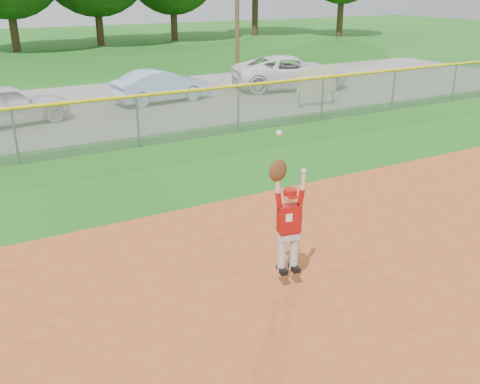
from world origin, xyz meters
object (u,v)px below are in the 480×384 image
object	(u,v)px
car_white_b	(290,72)
sponsor_sign	(317,81)
car_blue	(161,86)
ballplayer	(287,217)
car_white_a	(7,105)

from	to	relation	value
car_white_b	sponsor_sign	world-z (taller)	sponsor_sign
sponsor_sign	car_blue	bearing A→B (deg)	141.86
car_blue	ballplayer	world-z (taller)	ballplayer
car_white_b	car_white_a	bearing A→B (deg)	108.90
car_blue	ballplayer	distance (m)	14.66
sponsor_sign	ballplayer	distance (m)	13.39
car_white_a	car_blue	world-z (taller)	car_white_a
car_white_a	car_white_b	xyz separation A→B (m)	(12.07, 0.92, 0.04)
car_blue	car_white_b	world-z (taller)	car_white_b
sponsor_sign	ballplayer	bearing A→B (deg)	-129.08
car_blue	ballplayer	size ratio (longest dim) A/B	1.71
car_white_b	ballplayer	bearing A→B (deg)	159.84
car_blue	car_white_b	bearing A→B (deg)	-97.64
ballplayer	car_white_a	bearing A→B (deg)	99.92
car_white_a	sponsor_sign	xyz separation A→B (m)	(10.75, -2.80, 0.31)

